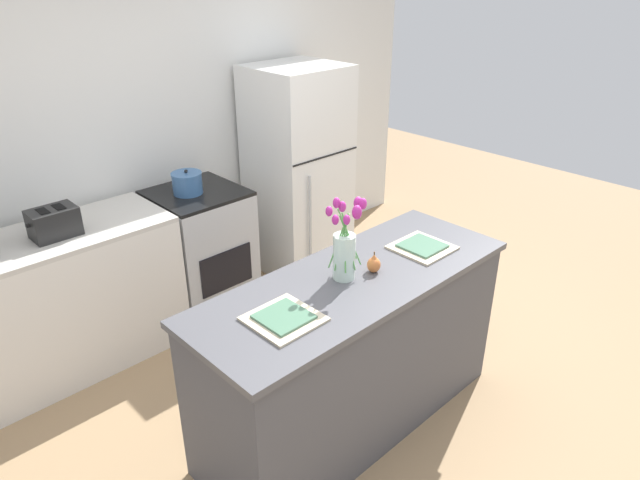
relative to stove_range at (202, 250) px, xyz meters
The scene contains 12 objects.
ground_plane 1.67m from the stove_range, 93.58° to the right, with size 10.00×10.00×0.00m, color #997A56.
back_wall 0.98m from the stove_range, 104.01° to the left, with size 5.20×0.08×2.70m.
kitchen_island 1.60m from the stove_range, 93.58° to the right, with size 1.80×0.66×0.93m.
back_counter 1.16m from the stove_range, behind, with size 1.68×0.60×0.91m.
stove_range is the anchor object (origin of this frame).
refrigerator 1.02m from the stove_range, ahead, with size 0.68×0.67×1.66m.
flower_vase 1.70m from the stove_range, 95.01° to the right, with size 0.20×0.18×0.42m.
pear_figurine 1.71m from the stove_range, 89.59° to the right, with size 0.07×0.07×0.11m.
plate_setting_left 1.81m from the stove_range, 110.12° to the right, with size 0.30×0.30×0.02m.
plate_setting_right 1.76m from the stove_range, 76.27° to the right, with size 0.30×0.30×0.02m.
toaster 1.12m from the stove_range, behind, with size 0.28×0.18×0.17m.
cooking_pot 0.54m from the stove_range, behind, with size 0.21×0.21×0.17m.
Camera 1 is at (-1.84, -1.66, 2.36)m, focal length 32.00 mm.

